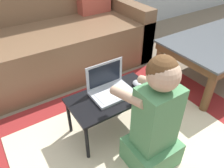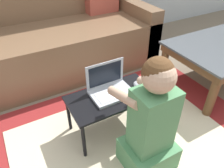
{
  "view_description": "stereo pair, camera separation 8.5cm",
  "coord_description": "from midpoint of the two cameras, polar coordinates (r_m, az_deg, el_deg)",
  "views": [
    {
      "loc": [
        -0.71,
        -0.75,
        1.28
      ],
      "look_at": [
        -0.03,
        0.29,
        0.38
      ],
      "focal_mm": 35.0,
      "sensor_mm": 36.0,
      "label": 1
    },
    {
      "loc": [
        -0.63,
        -0.79,
        1.28
      ],
      "look_at": [
        -0.03,
        0.29,
        0.38
      ],
      "focal_mm": 35.0,
      "sensor_mm": 36.0,
      "label": 2
    }
  ],
  "objects": [
    {
      "name": "ground_plane",
      "position": [
        1.63,
        7.63,
        -15.81
      ],
      "size": [
        16.0,
        16.0,
        0.0
      ],
      "primitive_type": "plane",
      "color": "#7F705B"
    },
    {
      "name": "area_rug",
      "position": [
        1.63,
        4.91,
        -15.48
      ],
      "size": [
        2.09,
        1.52,
        0.01
      ],
      "color": "maroon",
      "rests_on": "ground_plane"
    },
    {
      "name": "couch",
      "position": [
        2.4,
        -12.13,
        11.83
      ],
      "size": [
        1.89,
        0.89,
        0.95
      ],
      "color": "brown",
      "rests_on": "ground_plane"
    },
    {
      "name": "laptop_desk",
      "position": [
        1.54,
        1.53,
        -4.2
      ],
      "size": [
        0.62,
        0.33,
        0.32
      ],
      "color": "black",
      "rests_on": "ground_plane"
    },
    {
      "name": "laptop",
      "position": [
        1.52,
        1.16,
        -1.25
      ],
      "size": [
        0.29,
        0.2,
        0.21
      ],
      "color": "#B7BCC6",
      "rests_on": "laptop_desk"
    },
    {
      "name": "computer_mouse",
      "position": [
        1.61,
        8.49,
        -0.24
      ],
      "size": [
        0.07,
        0.09,
        0.04
      ],
      "color": "#B2B7C1",
      "rests_on": "laptop_desk"
    },
    {
      "name": "person_seated",
      "position": [
        1.3,
        12.04,
        -10.22
      ],
      "size": [
        0.31,
        0.42,
        0.79
      ],
      "color": "#518E5B",
      "rests_on": "ground_plane"
    }
  ]
}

